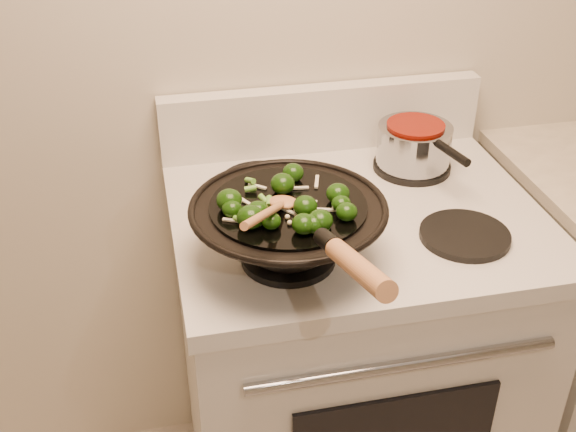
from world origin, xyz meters
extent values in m
cube|color=white|center=(-0.02, 1.17, 0.44)|extent=(0.76, 0.64, 0.88)
cube|color=white|center=(-0.02, 1.17, 0.90)|extent=(0.78, 0.66, 0.04)
cube|color=white|center=(-0.02, 1.47, 1.00)|extent=(0.78, 0.05, 0.16)
cylinder|color=#93959B|center=(-0.02, 0.84, 0.78)|extent=(0.60, 0.02, 0.02)
cylinder|color=black|center=(-0.20, 1.02, 0.93)|extent=(0.18, 0.18, 0.01)
cylinder|color=black|center=(0.16, 1.02, 0.93)|extent=(0.18, 0.18, 0.01)
cylinder|color=black|center=(-0.20, 1.32, 0.93)|extent=(0.18, 0.18, 0.01)
cylinder|color=black|center=(0.16, 1.32, 0.93)|extent=(0.18, 0.18, 0.01)
torus|color=black|center=(-0.20, 1.02, 1.04)|extent=(0.37, 0.37, 0.01)
cylinder|color=black|center=(-0.20, 1.02, 1.04)|extent=(0.29, 0.29, 0.01)
cylinder|color=black|center=(-0.18, 0.82, 1.10)|extent=(0.03, 0.06, 0.04)
cylinder|color=#B47547|center=(-0.17, 0.69, 1.13)|extent=(0.05, 0.19, 0.08)
ellipsoid|color=#133408|center=(-0.16, 0.93, 1.06)|extent=(0.04, 0.04, 0.04)
cylinder|color=#44782B|center=(-0.15, 0.93, 1.05)|extent=(0.02, 0.02, 0.01)
ellipsoid|color=#133408|center=(-0.11, 0.98, 1.06)|extent=(0.04, 0.04, 0.03)
ellipsoid|color=#133408|center=(-0.18, 0.98, 1.06)|extent=(0.04, 0.04, 0.04)
ellipsoid|color=#133408|center=(-0.17, 0.92, 1.06)|extent=(0.04, 0.04, 0.03)
cylinder|color=#44782B|center=(-0.16, 0.92, 1.05)|extent=(0.02, 0.02, 0.01)
ellipsoid|color=#133408|center=(-0.17, 1.11, 1.06)|extent=(0.04, 0.04, 0.04)
ellipsoid|color=#133408|center=(-0.11, 1.01, 1.06)|extent=(0.04, 0.04, 0.04)
ellipsoid|color=#133408|center=(-0.28, 0.96, 1.06)|extent=(0.05, 0.05, 0.04)
cylinder|color=#44782B|center=(-0.26, 0.96, 1.05)|extent=(0.01, 0.02, 0.02)
ellipsoid|color=#133408|center=(-0.20, 1.07, 1.06)|extent=(0.05, 0.05, 0.04)
ellipsoid|color=#133408|center=(-0.11, 0.95, 1.06)|extent=(0.04, 0.04, 0.03)
ellipsoid|color=#133408|center=(-0.30, 1.00, 1.06)|extent=(0.04, 0.04, 0.03)
cylinder|color=#44782B|center=(-0.29, 1.00, 1.05)|extent=(0.02, 0.02, 0.01)
ellipsoid|color=#133408|center=(-0.30, 1.03, 1.06)|extent=(0.05, 0.05, 0.04)
ellipsoid|color=#133408|center=(-0.26, 0.98, 1.06)|extent=(0.04, 0.04, 0.03)
ellipsoid|color=#133408|center=(-0.19, 0.92, 1.06)|extent=(0.04, 0.04, 0.04)
cylinder|color=#44782B|center=(-0.18, 0.92, 1.05)|extent=(0.02, 0.02, 0.02)
ellipsoid|color=#133408|center=(-0.24, 0.95, 1.06)|extent=(0.03, 0.03, 0.03)
cube|color=white|center=(-0.17, 1.07, 1.05)|extent=(0.05, 0.01, 0.00)
cube|color=white|center=(-0.24, 1.09, 1.05)|extent=(0.03, 0.03, 0.00)
cube|color=white|center=(-0.13, 1.09, 1.05)|extent=(0.02, 0.05, 0.00)
cube|color=white|center=(-0.17, 0.96, 1.05)|extent=(0.03, 0.03, 0.00)
cube|color=white|center=(-0.31, 0.98, 1.05)|extent=(0.03, 0.02, 0.00)
cube|color=white|center=(-0.14, 0.98, 1.05)|extent=(0.05, 0.02, 0.00)
cube|color=white|center=(-0.27, 1.04, 1.05)|extent=(0.03, 0.05, 0.00)
cube|color=white|center=(-0.20, 0.98, 1.05)|extent=(0.04, 0.05, 0.00)
cube|color=white|center=(-0.17, 1.02, 1.05)|extent=(0.05, 0.02, 0.00)
cylinder|color=#60A836|center=(-0.29, 0.98, 1.05)|extent=(0.02, 0.02, 0.01)
cylinder|color=#60A836|center=(-0.24, 1.03, 1.05)|extent=(0.03, 0.03, 0.02)
cylinder|color=#60A836|center=(-0.26, 1.08, 1.05)|extent=(0.02, 0.02, 0.01)
cylinder|color=#60A836|center=(-0.23, 1.02, 1.05)|extent=(0.02, 0.03, 0.01)
cylinder|color=#60A836|center=(-0.25, 1.11, 1.05)|extent=(0.02, 0.02, 0.01)
sphere|color=beige|center=(-0.21, 0.97, 1.05)|extent=(0.01, 0.01, 0.01)
sphere|color=beige|center=(-0.18, 1.08, 1.05)|extent=(0.01, 0.01, 0.01)
sphere|color=beige|center=(-0.21, 0.95, 1.05)|extent=(0.01, 0.01, 0.01)
ellipsoid|color=#B47547|center=(-0.21, 1.01, 1.05)|extent=(0.07, 0.06, 0.01)
cylinder|color=#B47547|center=(-0.26, 0.91, 1.10)|extent=(0.11, 0.20, 0.10)
cylinder|color=#93959B|center=(0.16, 1.32, 0.98)|extent=(0.17, 0.17, 0.09)
cylinder|color=#710F05|center=(0.16, 1.32, 1.03)|extent=(0.13, 0.13, 0.01)
cylinder|color=black|center=(0.20, 1.19, 1.02)|extent=(0.04, 0.11, 0.02)
camera|label=1|loc=(-0.43, -0.08, 1.72)|focal=45.00mm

